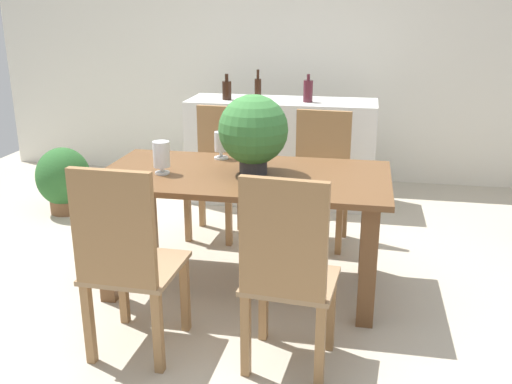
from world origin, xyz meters
The scene contains 16 objects.
ground_plane centered at (0.00, 0.00, 0.00)m, with size 7.04×7.04×0.00m, color #BCB29E.
back_wall centered at (0.00, 2.60, 1.30)m, with size 6.40×0.10×2.60m, color silver.
dining_table centered at (0.00, 0.03, 0.62)m, with size 1.78×0.91×0.76m.
chair_near_left centered at (-0.40, -0.87, 0.57)m, with size 0.46×0.49×1.04m.
chair_far_left centered at (-0.40, 0.90, 0.55)m, with size 0.42×0.42×1.00m.
chair_far_right centered at (0.41, 0.91, 0.55)m, with size 0.48×0.44×0.99m.
chair_near_right centered at (0.39, -0.86, 0.57)m, with size 0.47×0.44×1.03m.
flower_centerpiece centered at (0.06, 0.03, 1.02)m, with size 0.42×0.42×0.48m.
crystal_vase_left centered at (-0.22, 0.34, 0.87)m, with size 0.10×0.10×0.18m.
crystal_vase_center_near centered at (-0.49, -0.08, 0.88)m, with size 0.10×0.10×0.20m.
wine_glass centered at (0.03, 0.33, 0.86)m, with size 0.07×0.07×0.14m.
kitchen_counter centered at (-0.02, 1.77, 0.47)m, with size 1.68×0.56×0.94m, color silver.
wine_bottle_tall centered at (-0.51, 1.71, 1.02)m, with size 0.08×0.08×0.23m.
wine_bottle_dark centered at (0.22, 1.71, 1.03)m, with size 0.08×0.08×0.24m.
wine_bottle_amber centered at (-0.26, 1.87, 1.03)m, with size 0.06×0.06×0.25m.
potted_plant_floor centered at (-1.83, 1.08, 0.30)m, with size 0.46×0.46×0.58m.
Camera 1 is at (0.71, -3.27, 1.75)m, focal length 40.14 mm.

